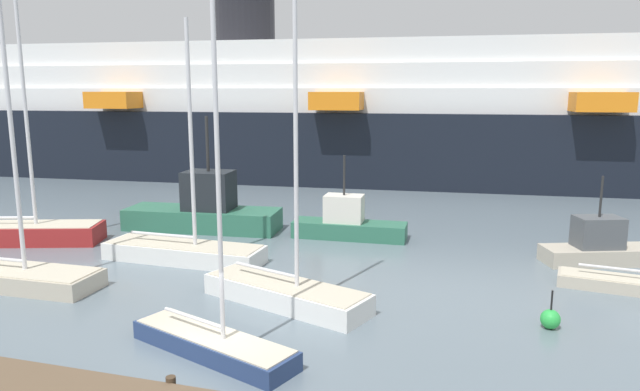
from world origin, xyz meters
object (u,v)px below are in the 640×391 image
object	(u,v)px
sailboat_2	(638,279)
fishing_boat_1	(600,247)
sailboat_4	(213,337)
sailboat_5	(184,249)
fishing_boat_0	(205,210)
cruise_ship	(457,117)
channel_buoy_0	(550,319)
fishing_boat_2	(348,223)
sailboat_6	(14,272)
sailboat_7	(25,231)
sailboat_0	(286,289)

from	to	relation	value
sailboat_2	fishing_boat_1	size ratio (longest dim) A/B	1.99
sailboat_4	sailboat_5	xyz separation A→B (m)	(-5.28, 7.81, 0.03)
fishing_boat_0	cruise_ship	world-z (taller)	cruise_ship
fishing_boat_0	channel_buoy_0	bearing A→B (deg)	-33.33
sailboat_5	channel_buoy_0	world-z (taller)	sailboat_5
sailboat_2	fishing_boat_0	xyz separation A→B (m)	(-19.88, 4.36, 0.54)
fishing_boat_2	sailboat_2	bearing A→B (deg)	156.19
sailboat_6	fishing_boat_1	bearing A→B (deg)	22.11
sailboat_2	fishing_boat_2	bearing A→B (deg)	166.62
sailboat_2	cruise_ship	size ratio (longest dim) A/B	0.10
sailboat_6	channel_buoy_0	xyz separation A→B (m)	(19.26, 1.40, -0.25)
fishing_boat_0	sailboat_7	bearing A→B (deg)	-150.97
sailboat_5	sailboat_7	size ratio (longest dim) A/B	0.89
sailboat_2	sailboat_5	world-z (taller)	sailboat_2
sailboat_0	fishing_boat_2	size ratio (longest dim) A/B	2.05
sailboat_7	sailboat_0	bearing A→B (deg)	-33.33
fishing_boat_1	cruise_ship	xyz separation A→B (m)	(-7.35, 23.10, 4.45)
sailboat_5	sailboat_7	world-z (taller)	sailboat_7
sailboat_4	sailboat_6	size ratio (longest dim) A/B	0.83
sailboat_6	fishing_boat_2	distance (m)	14.94
channel_buoy_0	sailboat_6	bearing A→B (deg)	-175.85
sailboat_0	sailboat_2	size ratio (longest dim) A/B	1.13
sailboat_2	fishing_boat_0	distance (m)	20.36
sailboat_0	sailboat_7	bearing A→B (deg)	-176.34
fishing_boat_0	sailboat_2	bearing A→B (deg)	-17.67
sailboat_6	cruise_ship	xyz separation A→B (m)	(14.67, 32.49, 4.61)
sailboat_0	sailboat_5	bearing A→B (deg)	168.12
sailboat_0	sailboat_2	distance (m)	12.98
sailboat_7	fishing_boat_2	distance (m)	15.86
sailboat_6	sailboat_7	bearing A→B (deg)	128.80
sailboat_6	fishing_boat_1	distance (m)	23.94
sailboat_4	channel_buoy_0	bearing A→B (deg)	45.70
fishing_boat_2	channel_buoy_0	world-z (taller)	fishing_boat_2
cruise_ship	sailboat_0	bearing A→B (deg)	-101.66
fishing_boat_2	cruise_ship	xyz separation A→B (m)	(4.10, 21.94, 4.43)
sailboat_0	sailboat_2	bearing A→B (deg)	40.68
fishing_boat_2	channel_buoy_0	distance (m)	12.63
sailboat_7	fishing_boat_2	size ratio (longest dim) A/B	2.00
sailboat_4	fishing_boat_1	bearing A→B (deg)	65.81
sailboat_5	fishing_boat_2	world-z (taller)	sailboat_5
sailboat_2	cruise_ship	bearing A→B (deg)	114.73
fishing_boat_1	channel_buoy_0	distance (m)	8.46
channel_buoy_0	cruise_ship	size ratio (longest dim) A/B	0.01
sailboat_5	fishing_boat_0	world-z (taller)	sailboat_5
sailboat_0	fishing_boat_0	world-z (taller)	sailboat_0
channel_buoy_0	fishing_boat_0	bearing A→B (deg)	151.97
sailboat_6	fishing_boat_0	bearing A→B (deg)	73.59
fishing_boat_0	cruise_ship	xyz separation A→B (m)	(11.87, 22.33, 4.13)
fishing_boat_2	sailboat_6	bearing A→B (deg)	42.53
sailboat_4	fishing_boat_2	bearing A→B (deg)	107.10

